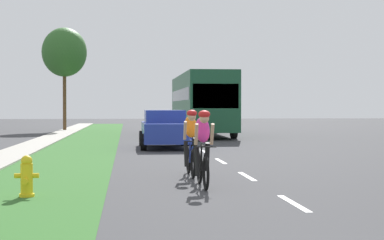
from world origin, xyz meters
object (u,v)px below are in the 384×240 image
(cyclist_lead, at_px, (203,148))
(street_tree_far, at_px, (64,53))
(fire_hydrant_yellow, at_px, (27,177))
(sedan_blue, at_px, (165,129))
(bus_dark_green, at_px, (201,101))
(cyclist_trailing, at_px, (191,142))

(cyclist_lead, relative_size, street_tree_far, 0.24)
(fire_hydrant_yellow, bearing_deg, cyclist_lead, 15.88)
(sedan_blue, bearing_deg, bus_dark_green, 75.10)
(fire_hydrant_yellow, distance_m, bus_dark_green, 24.16)
(fire_hydrant_yellow, height_order, bus_dark_green, bus_dark_green)
(cyclist_lead, height_order, sedan_blue, cyclist_lead)
(fire_hydrant_yellow, height_order, cyclist_lead, cyclist_lead)
(fire_hydrant_yellow, distance_m, cyclist_lead, 3.53)
(fire_hydrant_yellow, relative_size, bus_dark_green, 0.07)
(cyclist_lead, bearing_deg, cyclist_trailing, 91.06)
(cyclist_lead, relative_size, bus_dark_green, 0.15)
(sedan_blue, height_order, street_tree_far, street_tree_far)
(cyclist_trailing, bearing_deg, street_tree_far, 101.66)
(cyclist_trailing, xyz_separation_m, sedan_blue, (-0.01, 9.97, -0.04))
(bus_dark_green, distance_m, street_tree_far, 12.14)
(cyclist_trailing, height_order, sedan_blue, cyclist_trailing)
(street_tree_far, bearing_deg, cyclist_trailing, -78.34)
(cyclist_trailing, xyz_separation_m, street_tree_far, (-5.83, 28.25, 4.61))
(street_tree_far, bearing_deg, fire_hydrant_yellow, -85.42)
(cyclist_trailing, bearing_deg, sedan_blue, 90.03)
(bus_dark_green, bearing_deg, cyclist_trailing, -97.73)
(bus_dark_green, bearing_deg, street_tree_far, 137.58)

